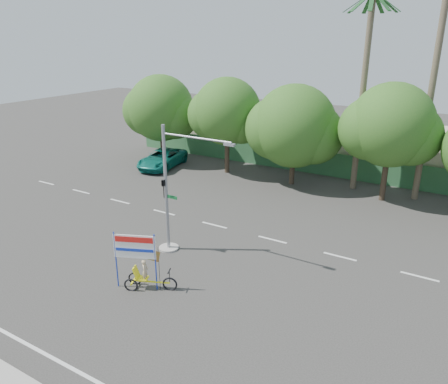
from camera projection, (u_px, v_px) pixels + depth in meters
The scene contains 13 objects.
ground at pixel (159, 296), 19.97m from camera, with size 120.00×120.00×0.00m, color #33302D.
fence at pixel (319, 163), 36.95m from camera, with size 38.00×0.08×2.00m, color #336B3D.
building_left at pixel (241, 129), 45.07m from camera, with size 12.00×8.00×4.00m, color beige.
building_right at pixel (430, 155), 36.43m from camera, with size 14.00×8.00×3.60m, color beige.
tree_far_left at pixel (160, 110), 39.64m from camera, with size 7.14×6.00×7.96m.
tree_left at pixel (227, 114), 36.15m from camera, with size 6.66×5.60×8.07m.
tree_center at pixel (294, 128), 33.45m from camera, with size 7.62×6.40×7.85m.
tree_right at pixel (390, 128), 29.80m from camera, with size 6.90×5.80×8.36m.
palm_tall at pixel (438, 48), 28.23m from camera, with size 3.73×3.79×17.45m.
palm_short at pixel (365, 70), 30.96m from camera, with size 3.73×3.79×14.45m.
traffic_signal at pixel (171, 201), 23.24m from camera, with size 4.72×1.10×7.00m.
trike_billboard at pixel (142, 266), 20.22m from camera, with size 2.72×1.37×2.88m.
pickup_truck at pixel (162, 159), 39.01m from camera, with size 2.63×5.70×1.58m, color #107062.
Camera 1 is at (11.39, -13.14, 11.31)m, focal length 35.00 mm.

